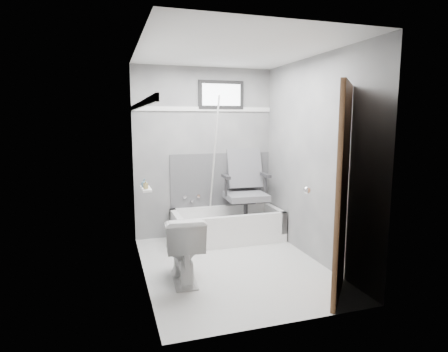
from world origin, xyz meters
name	(u,v)px	position (x,y,z in m)	size (l,w,h in m)	color
floor	(233,266)	(0.00, 0.00, 0.00)	(2.60, 2.60, 0.00)	white
ceiling	(234,50)	(0.00, 0.00, 2.40)	(2.60, 2.60, 0.00)	silver
wall_back	(204,153)	(0.00, 1.30, 1.20)	(2.00, 0.02, 2.40)	#5E5F63
wall_front	(287,181)	(0.00, -1.30, 1.20)	(2.00, 0.02, 2.40)	#5E5F63
wall_left	(141,166)	(-1.00, 0.00, 1.20)	(0.02, 2.60, 2.40)	#5E5F63
wall_right	(313,160)	(1.00, 0.00, 1.20)	(0.02, 2.60, 2.40)	#5E5F63
bathtub	(227,225)	(0.23, 0.93, 0.21)	(1.50, 0.70, 0.42)	white
office_chair	(246,190)	(0.51, 0.95, 0.69)	(0.66, 0.66, 1.14)	#5A5B5F
toilet	(183,248)	(-0.62, -0.20, 0.35)	(0.40, 0.71, 0.70)	white
door	(388,197)	(0.98, -1.28, 1.00)	(0.78, 0.78, 2.00)	brown
window	(221,95)	(0.25, 1.29, 2.02)	(0.66, 0.04, 0.40)	black
backerboard	(221,180)	(0.25, 1.29, 0.80)	(1.50, 0.02, 0.78)	#4C4C4F
trim_back	(204,109)	(0.00, 1.29, 1.82)	(2.00, 0.02, 0.06)	white
trim_left	(141,105)	(-0.99, 0.00, 1.82)	(0.02, 2.60, 0.06)	white
pole	(214,165)	(0.07, 1.06, 1.05)	(0.02, 0.02, 1.95)	silver
shelf	(146,189)	(-0.93, 0.31, 0.90)	(0.10, 0.32, 0.03)	white
soap_bottle_a	(146,184)	(-0.94, 0.23, 0.97)	(0.04, 0.04, 0.09)	#9B894D
soap_bottle_b	(144,183)	(-0.94, 0.37, 0.96)	(0.08, 0.08, 0.10)	slate
faucet	(192,199)	(-0.20, 1.27, 0.55)	(0.26, 0.10, 0.16)	silver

